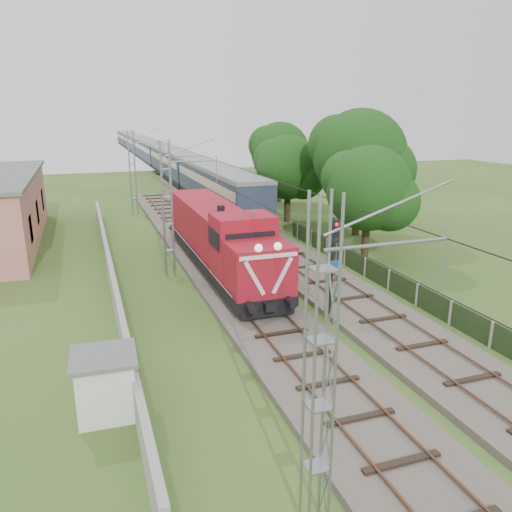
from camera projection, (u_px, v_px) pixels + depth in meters
name	position (u px, v px, depth m)	size (l,w,h in m)	color
ground	(295.00, 356.00, 20.19)	(140.00, 140.00, 0.00)	#33531F
track_main	(243.00, 295.00, 26.50)	(4.20, 70.00, 0.45)	#6B6054
track_side	(253.00, 234.00, 39.88)	(4.20, 80.00, 0.45)	#6B6054
catenary	(168.00, 210.00, 29.04)	(3.31, 70.00, 8.00)	gray
boundary_wall	(110.00, 270.00, 28.84)	(0.25, 40.00, 1.50)	#9E9E99
fence	(417.00, 295.00, 25.26)	(0.12, 32.00, 1.20)	black
locomotive	(219.00, 237.00, 30.18)	(3.05, 17.40, 4.42)	black
coach_rake	(150.00, 150.00, 94.01)	(3.28, 122.73, 3.80)	black
signal_post	(334.00, 251.00, 22.74)	(0.54, 0.42, 4.94)	black
relay_hut	(106.00, 384.00, 16.08)	(2.12, 2.12, 2.11)	silver
tree_a	(370.00, 190.00, 32.26)	(5.81, 5.53, 7.53)	#3E3119
tree_b	(361.00, 157.00, 38.60)	(7.61, 7.25, 9.87)	#3E3119
tree_c	(289.00, 168.00, 43.91)	(5.92, 5.64, 7.67)	#3E3119
tree_d	(281.00, 152.00, 53.83)	(6.63, 6.32, 8.60)	#3E3119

